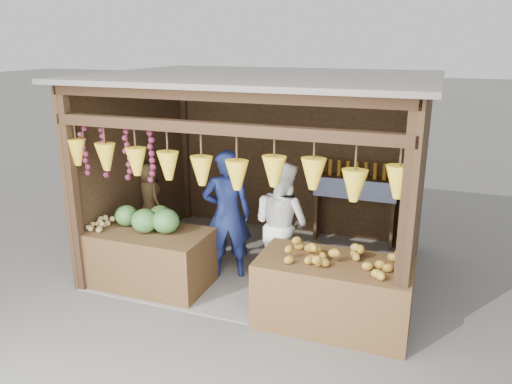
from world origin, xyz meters
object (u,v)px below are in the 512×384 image
counter_left (147,258)px  man_standing (227,215)px  woman_standing (281,224)px  vendor_seated (149,196)px  counter_right (333,293)px

counter_left → man_standing: size_ratio=0.93×
woman_standing → vendor_seated: (-2.24, 0.48, -0.02)m
counter_right → woman_standing: woman_standing is taller
counter_right → vendor_seated: 3.35m
man_standing → counter_left: bearing=9.7°
counter_right → vendor_seated: size_ratio=1.62×
counter_left → man_standing: bearing=33.3°
man_standing → vendor_seated: size_ratio=1.70×
man_standing → counter_right: bearing=132.5°
counter_right → woman_standing: (-0.85, 0.75, 0.45)m
counter_left → counter_right: counter_right is taller
counter_left → woman_standing: (1.62, 0.63, 0.46)m
counter_left → vendor_seated: bearing=119.2°
counter_left → woman_standing: woman_standing is taller
counter_left → counter_right: (2.46, -0.11, 0.01)m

